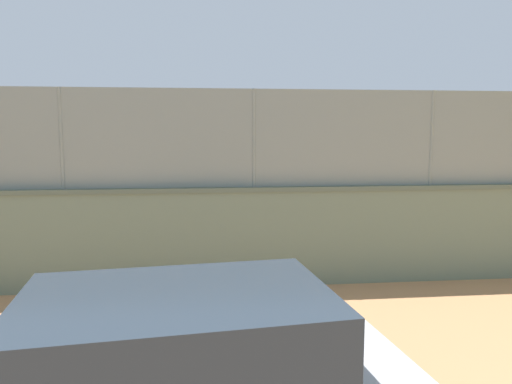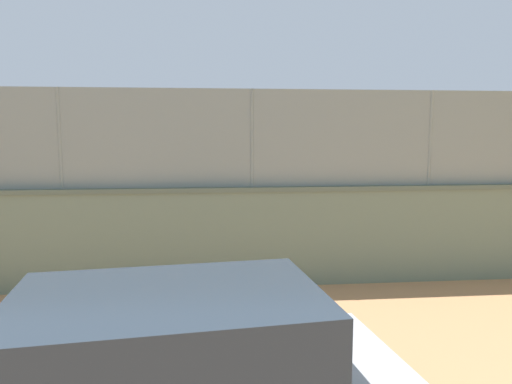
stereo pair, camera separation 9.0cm
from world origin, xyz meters
The scene contains 6 objects.
ground_plane centered at (0.00, 0.00, 0.00)m, with size 260.00×260.00×0.00m, color tan.
perimeter_wall centered at (-1.38, 11.82, 0.88)m, with size 29.23×1.53×1.75m.
fence_panel_on_wall centered at (-1.38, 11.82, 2.58)m, with size 28.70×1.20×1.67m.
player_near_wall_returning centered at (-3.66, 0.40, 0.97)m, with size 0.71×1.10×1.65m.
player_foreground_swinging centered at (4.43, 7.52, 0.90)m, with size 1.22×0.70×1.53m.
sports_ball centered at (-3.36, 1.63, 0.80)m, with size 0.10×0.10×0.10m, color white.
Camera 2 is at (0.62, 20.10, 2.67)m, focal length 33.49 mm.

